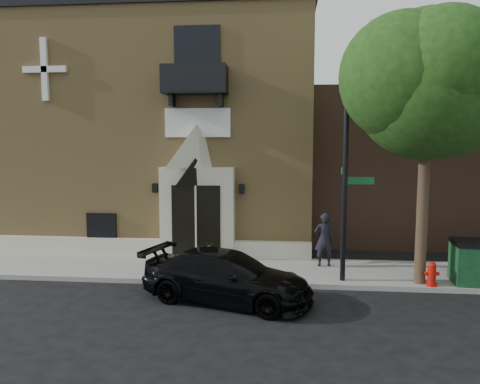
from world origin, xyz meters
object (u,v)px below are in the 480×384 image
object	(u,v)px
black_sedan	(227,277)
pedestrian_near	(324,240)
fire_hydrant	(432,274)
street_sign	(345,183)

from	to	relation	value
black_sedan	pedestrian_near	size ratio (longest dim) A/B	2.62
black_sedan	fire_hydrant	distance (m)	5.90
black_sedan	street_sign	world-z (taller)	street_sign
fire_hydrant	pedestrian_near	world-z (taller)	pedestrian_near
pedestrian_near	fire_hydrant	bearing A→B (deg)	139.87
fire_hydrant	black_sedan	bearing A→B (deg)	-165.78
street_sign	fire_hydrant	world-z (taller)	street_sign
black_sedan	street_sign	bearing A→B (deg)	-44.48
street_sign	fire_hydrant	size ratio (longest dim) A/B	8.23
street_sign	fire_hydrant	bearing A→B (deg)	-6.96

